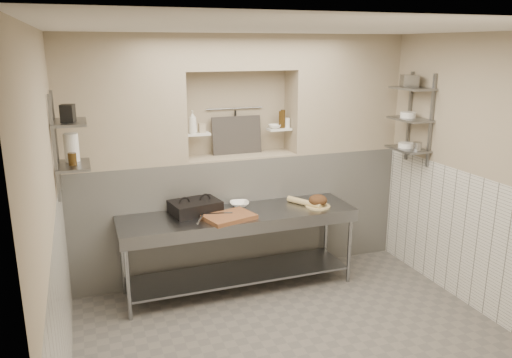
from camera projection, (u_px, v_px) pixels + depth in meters
name	position (u px, v px, depth m)	size (l,w,h in m)	color
floor	(298.00, 345.00, 4.68)	(4.00, 3.90, 0.10)	#655F59
ceiling	(306.00, 22.00, 3.92)	(4.00, 3.90, 0.10)	silver
wall_left	(45.00, 226.00, 3.63)	(0.10, 3.90, 2.80)	tan
wall_right	(489.00, 177.00, 4.96)	(0.10, 3.90, 2.80)	tan
wall_back	(233.00, 152.00, 6.12)	(4.00, 0.10, 2.80)	tan
wall_front	(470.00, 310.00, 2.48)	(4.00, 0.10, 2.80)	tan
backwall_lower	(240.00, 213.00, 6.07)	(4.00, 0.40, 1.40)	silver
alcove_sill	(240.00, 156.00, 5.89)	(1.30, 0.40, 0.02)	tan
backwall_pillar_left	(120.00, 101.00, 5.28)	(1.35, 0.40, 1.40)	tan
backwall_pillar_right	(341.00, 93.00, 6.14)	(1.35, 0.40, 1.40)	tan
backwall_header	(239.00, 52.00, 5.58)	(1.30, 0.40, 0.40)	tan
wainscot_left	(64.00, 311.00, 3.83)	(0.02, 3.90, 1.40)	silver
wainscot_right	(476.00, 244.00, 5.13)	(0.02, 3.90, 1.40)	silver
alcove_shelf_left	(197.00, 134.00, 5.65)	(0.28, 0.16, 0.03)	white
alcove_shelf_right	(279.00, 129.00, 5.97)	(0.28, 0.16, 0.03)	white
utensil_rail	(235.00, 108.00, 5.90)	(0.02, 0.02, 0.70)	gray
hanging_steel	(235.00, 123.00, 5.93)	(0.02, 0.02, 0.30)	black
splash_panel	(237.00, 135.00, 5.92)	(0.60, 0.02, 0.45)	#383330
shelf_rail_left_a	(56.00, 141.00, 4.69)	(0.03, 0.03, 0.95)	slate
shelf_rail_left_b	(54.00, 149.00, 4.33)	(0.03, 0.03, 0.95)	slate
wall_shelf_left_lower	(73.00, 165.00, 4.60)	(0.30, 0.50, 0.03)	slate
wall_shelf_left_upper	(69.00, 122.00, 4.50)	(0.30, 0.50, 0.03)	slate
shelf_rail_right_a	(409.00, 116.00, 5.96)	(0.03, 0.03, 1.05)	slate
shelf_rail_right_b	(431.00, 121.00, 5.60)	(0.03, 0.03, 1.05)	slate
wall_shelf_right_lower	(408.00, 149.00, 5.83)	(0.30, 0.50, 0.03)	slate
wall_shelf_right_mid	(410.00, 119.00, 5.73)	(0.30, 0.50, 0.03)	slate
wall_shelf_right_upper	(412.00, 88.00, 5.64)	(0.30, 0.50, 0.03)	slate
prep_table	(239.00, 235.00, 5.51)	(2.60, 0.70, 0.90)	gray
panini_press	(195.00, 207.00, 5.42)	(0.57, 0.46, 0.14)	black
cutting_board	(229.00, 217.00, 5.25)	(0.50, 0.35, 0.05)	brown
knife_blade	(219.00, 213.00, 5.29)	(0.29, 0.03, 0.01)	gray
tongs	(200.00, 219.00, 5.08)	(0.02, 0.02, 0.25)	gray
mixing_bowl	(239.00, 204.00, 5.67)	(0.22, 0.22, 0.05)	white
rolling_pin	(304.00, 202.00, 5.70)	(0.07, 0.07, 0.45)	tan
bread_board	(318.00, 206.00, 5.65)	(0.28, 0.28, 0.02)	tan
bread_loaf	(318.00, 200.00, 5.64)	(0.21, 0.21, 0.13)	#4C2D19
bottle_soap	(192.00, 122.00, 5.58)	(0.10, 0.10, 0.26)	white
jar_alcove	(202.00, 128.00, 5.66)	(0.07, 0.07, 0.11)	tan
bowl_alcove	(275.00, 126.00, 5.94)	(0.15, 0.15, 0.05)	white
condiment_a	(281.00, 119.00, 5.97)	(0.06, 0.06, 0.20)	#34220B
condiment_b	(283.00, 119.00, 5.96)	(0.05, 0.05, 0.22)	#34220B
condiment_c	(287.00, 123.00, 5.99)	(0.07, 0.07, 0.12)	white
jug_left	(72.00, 148.00, 4.68)	(0.13, 0.13, 0.27)	white
jar_left	(72.00, 159.00, 4.55)	(0.08, 0.08, 0.11)	#34220B
box_left_upper	(68.00, 113.00, 4.42)	(0.11, 0.11, 0.16)	black
bowl_right	(406.00, 145.00, 5.85)	(0.18, 0.18, 0.05)	white
canister_right	(417.00, 146.00, 5.65)	(0.10, 0.10, 0.10)	gray
bowl_right_mid	(408.00, 115.00, 5.76)	(0.18, 0.18, 0.07)	white
basket_right	(409.00, 81.00, 5.68)	(0.17, 0.21, 0.13)	gray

